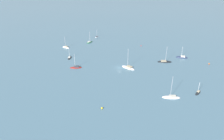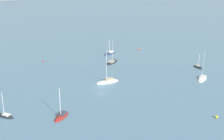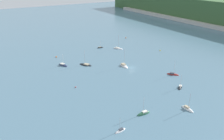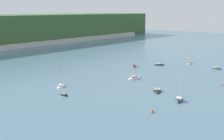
{
  "view_description": "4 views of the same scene",
  "coord_description": "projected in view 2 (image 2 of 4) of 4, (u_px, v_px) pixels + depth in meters",
  "views": [
    {
      "loc": [
        -56.75,
        91.89,
        51.92
      ],
      "look_at": [
        -1.33,
        9.08,
        2.71
      ],
      "focal_mm": 35.0,
      "sensor_mm": 36.0,
      "label": 1
    },
    {
      "loc": [
        47.98,
        82.94,
        37.52
      ],
      "look_at": [
        -10.22,
        -9.11,
        1.51
      ],
      "focal_mm": 50.0,
      "sensor_mm": 36.0,
      "label": 2
    },
    {
      "loc": [
        94.15,
        -71.42,
        49.89
      ],
      "look_at": [
        0.23,
        -13.66,
        1.68
      ],
      "focal_mm": 35.0,
      "sensor_mm": 36.0,
      "label": 3
    },
    {
      "loc": [
        -117.52,
        -75.7,
        29.76
      ],
      "look_at": [
        -10.51,
        5.36,
        3.86
      ],
      "focal_mm": 50.0,
      "sensor_mm": 36.0,
      "label": 4
    }
  ],
  "objects": [
    {
      "name": "sailboat_3",
      "position": [
        198.0,
        67.0,
        122.3
      ],
      "size": [
        1.95,
        4.98,
        6.27
      ],
      "rotation": [
        0.0,
        0.0,
        1.46
      ],
      "color": "black",
      "rests_on": "ground_plane"
    },
    {
      "name": "sailboat_1",
      "position": [
        5.0,
        117.0,
        82.11
      ],
      "size": [
        4.45,
        5.62,
        7.68
      ],
      "rotation": [
        0.0,
        0.0,
        5.29
      ],
      "color": "black",
      "rests_on": "ground_plane"
    },
    {
      "name": "sailboat_2",
      "position": [
        108.0,
        82.0,
        106.85
      ],
      "size": [
        8.53,
        3.82,
        11.91
      ],
      "rotation": [
        0.0,
        0.0,
        6.16
      ],
      "color": "silver",
      "rests_on": "ground_plane"
    },
    {
      "name": "sailboat_6",
      "position": [
        202.0,
        79.0,
        109.88
      ],
      "size": [
        7.99,
        6.03,
        10.95
      ],
      "rotation": [
        0.0,
        0.0,
        0.52
      ],
      "color": "silver",
      "rests_on": "ground_plane"
    },
    {
      "name": "mooring_buoy_3",
      "position": [
        217.0,
        117.0,
        81.24
      ],
      "size": [
        0.76,
        0.76,
        0.76
      ],
      "color": "yellow",
      "rests_on": "ground_plane"
    },
    {
      "name": "mooring_buoy_2",
      "position": [
        139.0,
        49.0,
        148.57
      ],
      "size": [
        0.79,
        0.79,
        0.79
      ],
      "color": "orange",
      "rests_on": "ground_plane"
    },
    {
      "name": "mooring_buoy_1",
      "position": [
        43.0,
        61.0,
        129.88
      ],
      "size": [
        0.57,
        0.57,
        0.57
      ],
      "color": "red",
      "rests_on": "ground_plane"
    },
    {
      "name": "ground_plane",
      "position": [
        101.0,
        87.0,
        102.68
      ],
      "size": [
        600.0,
        600.0,
        0.0
      ],
      "primitive_type": "plane",
      "color": "slate"
    },
    {
      "name": "sailboat_4",
      "position": [
        62.0,
        117.0,
        82.0
      ],
      "size": [
        6.5,
        5.75,
        9.0
      ],
      "rotation": [
        0.0,
        0.0,
        0.66
      ],
      "color": "maroon",
      "rests_on": "ground_plane"
    },
    {
      "name": "sailboat_9",
      "position": [
        110.0,
        54.0,
        141.47
      ],
      "size": [
        7.41,
        4.8,
        8.03
      ],
      "rotation": [
        0.0,
        0.0,
        0.36
      ],
      "color": "#232D4C",
      "rests_on": "ground_plane"
    },
    {
      "name": "sailboat_8",
      "position": [
        112.0,
        62.0,
        128.74
      ],
      "size": [
        8.69,
        6.96,
        10.11
      ],
      "rotation": [
        0.0,
        0.0,
        3.7
      ],
      "color": "black",
      "rests_on": "ground_plane"
    }
  ]
}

